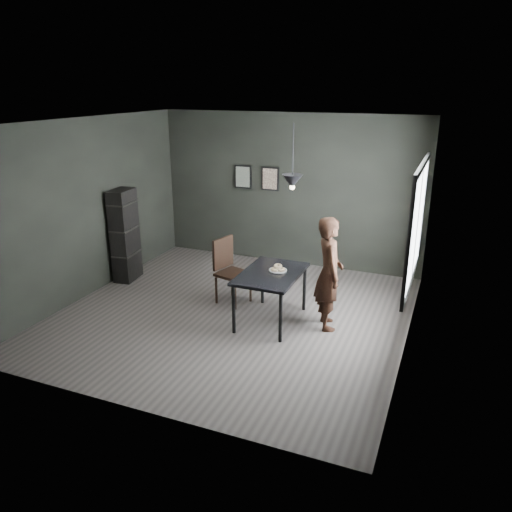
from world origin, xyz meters
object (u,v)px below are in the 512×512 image
at_px(white_plate, 278,271).
at_px(pendant_lamp, 292,181).
at_px(cafe_table, 271,278).
at_px(shelf_unit, 125,235).
at_px(wood_chair, 229,266).
at_px(woman, 329,273).

xyz_separation_m(white_plate, pendant_lamp, (0.18, 0.00, 1.29)).
height_order(cafe_table, pendant_lamp, pendant_lamp).
bearing_deg(pendant_lamp, cafe_table, -158.20).
xyz_separation_m(cafe_table, shelf_unit, (-2.92, 0.61, 0.13)).
relative_size(cafe_table, shelf_unit, 0.75).
relative_size(cafe_table, pendant_lamp, 1.39).
height_order(cafe_table, wood_chair, wood_chair).
bearing_deg(cafe_table, pendant_lamp, 21.80).
bearing_deg(pendant_lamp, wood_chair, 164.19).
height_order(woman, shelf_unit, woman).
xyz_separation_m(cafe_table, pendant_lamp, (0.25, 0.10, 1.38)).
bearing_deg(shelf_unit, woman, -14.49).
bearing_deg(white_plate, wood_chair, 161.08).
bearing_deg(wood_chair, woman, 5.91).
height_order(white_plate, wood_chair, wood_chair).
bearing_deg(woman, white_plate, 69.98).
height_order(woman, pendant_lamp, pendant_lamp).
relative_size(white_plate, pendant_lamp, 0.27).
distance_m(wood_chair, pendant_lamp, 1.86).
height_order(white_plate, woman, woman).
relative_size(woman, shelf_unit, 1.01).
xyz_separation_m(white_plate, shelf_unit, (-2.99, 0.51, 0.04)).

